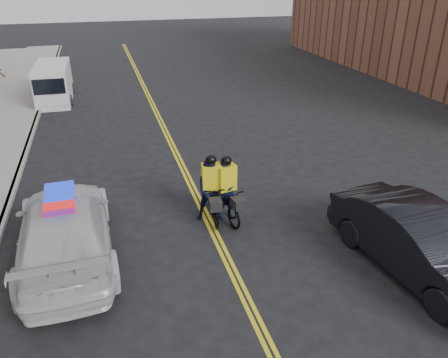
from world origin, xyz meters
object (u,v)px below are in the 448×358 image
at_px(dark_sedan, 420,243).
at_px(cargo_van, 54,84).
at_px(cyclist_near, 226,197).
at_px(police_cruiser, 65,229).
at_px(cyclist_far, 211,194).

distance_m(dark_sedan, cargo_van, 21.49).
xyz_separation_m(dark_sedan, cyclist_near, (-3.86, 3.87, -0.14)).
xyz_separation_m(police_cruiser, cyclist_near, (4.60, 0.80, -0.13)).
relative_size(police_cruiser, cargo_van, 1.21).
bearing_deg(dark_sedan, cyclist_near, 127.81).
distance_m(cargo_van, cyclist_near, 16.38).
height_order(cargo_van, cyclist_far, cyclist_far).
bearing_deg(cargo_van, police_cruiser, -84.87).
relative_size(dark_sedan, cyclist_far, 2.45).
relative_size(cargo_van, cyclist_near, 2.22).
xyz_separation_m(dark_sedan, cargo_van, (-9.72, 19.16, 0.14)).
distance_m(police_cruiser, cyclist_near, 4.67).
bearing_deg(cyclist_far, cyclist_near, -4.75).
relative_size(dark_sedan, cyclist_near, 2.37).
xyz_separation_m(cargo_van, cyclist_far, (5.42, -15.21, -0.16)).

